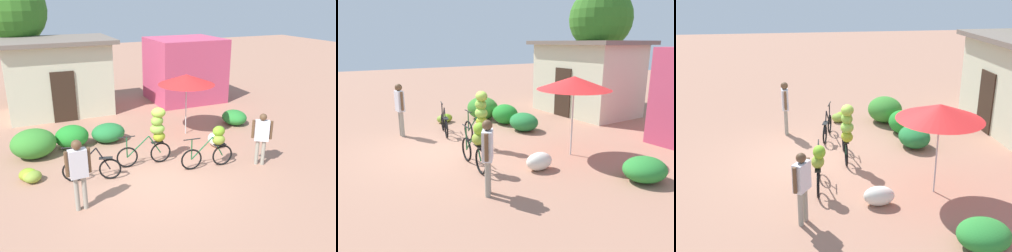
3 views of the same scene
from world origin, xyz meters
TOP-DOWN VIEW (x-y plane):
  - ground_plane at (0.00, 0.00)m, footprint 60.00×60.00m
  - hedge_bush_front_left at (-2.90, 2.86)m, footprint 1.35×1.20m
  - hedge_bush_front_right at (-1.71, 3.17)m, footprint 1.08×0.93m
  - hedge_bush_mid at (-0.50, 3.17)m, footprint 1.13×0.93m
  - hedge_bush_by_door at (4.42, 2.94)m, footprint 0.91×1.03m
  - market_umbrella at (2.24, 2.79)m, footprint 1.97×1.97m
  - bicycle_leftmost at (-1.60, 0.67)m, footprint 1.52×0.45m
  - bicycle_near_pile at (0.34, 0.99)m, footprint 1.64×0.41m
  - bicycle_center_loaded at (1.80, 0.10)m, footprint 1.59×0.38m
  - banana_pile_on_ground at (-3.14, 1.30)m, footprint 0.76×0.82m
  - produce_sack at (2.63, 1.36)m, footprint 0.46×0.71m
  - person_vendor at (-2.13, -0.62)m, footprint 0.58×0.23m
  - person_bystander at (3.11, -0.34)m, footprint 0.49×0.39m

SIDE VIEW (x-z plane):
  - ground_plane at x=0.00m, z-range 0.00..0.00m
  - banana_pile_on_ground at x=-3.14m, z-range -0.01..0.33m
  - produce_sack at x=2.63m, z-range 0.00..0.44m
  - hedge_bush_by_door at x=4.42m, z-range 0.00..0.55m
  - hedge_bush_mid at x=-0.50m, z-range 0.00..0.63m
  - bicycle_leftmost at x=-1.60m, z-range -0.16..0.84m
  - hedge_bush_front_right at x=-1.71m, z-range 0.00..0.74m
  - hedge_bush_front_left at x=-2.90m, z-range 0.00..0.89m
  - bicycle_center_loaded at x=1.80m, z-range 0.09..1.31m
  - person_bystander at x=3.11m, z-range 0.17..1.74m
  - bicycle_near_pile at x=0.34m, z-range 0.16..1.85m
  - person_vendor at x=-2.13m, z-range 0.20..1.94m
  - market_umbrella at x=2.24m, z-range 0.91..3.07m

